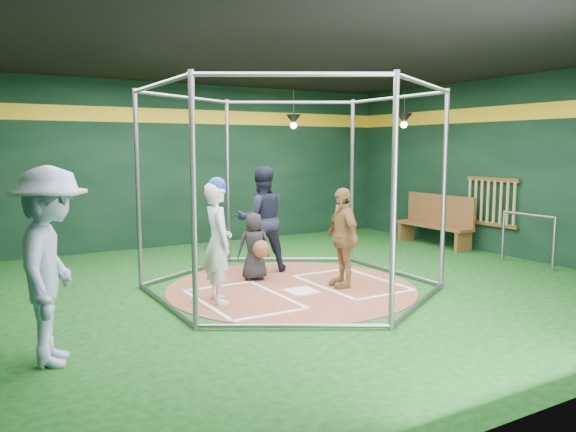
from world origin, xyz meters
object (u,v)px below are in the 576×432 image
batter_figure (218,240)px  dugout_bench (436,220)px  visitor_leopard (342,237)px  umpire (261,219)px

batter_figure → dugout_bench: size_ratio=0.90×
visitor_leopard → dugout_bench: (3.93, 1.94, -0.20)m
umpire → dugout_bench: umpire is taller
batter_figure → visitor_leopard: batter_figure is taller
umpire → dugout_bench: size_ratio=0.94×
visitor_leopard → dugout_bench: size_ratio=0.79×
batter_figure → umpire: umpire is taller
batter_figure → dugout_bench: 6.19m
batter_figure → dugout_bench: bearing=16.7°
umpire → visitor_leopard: bearing=123.4°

